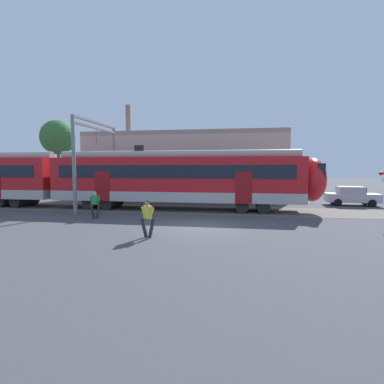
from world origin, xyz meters
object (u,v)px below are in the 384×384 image
pedestrian_green (95,202)px  pedestrian_yellow (148,215)px  parked_car_silver (352,196)px  commuter_train (68,178)px

pedestrian_green → pedestrian_yellow: 6.34m
pedestrian_green → parked_car_silver: bearing=27.5°
commuter_train → pedestrian_yellow: bearing=-43.7°
pedestrian_yellow → commuter_train: bearing=136.3°
parked_car_silver → pedestrian_green: bearing=-152.5°
pedestrian_green → parked_car_silver: pedestrian_green is taller
commuter_train → pedestrian_green: bearing=-44.9°
commuter_train → pedestrian_green: commuter_train is taller
commuter_train → parked_car_silver: size_ratio=9.34×
commuter_train → pedestrian_green: (4.60, -4.59, -1.26)m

